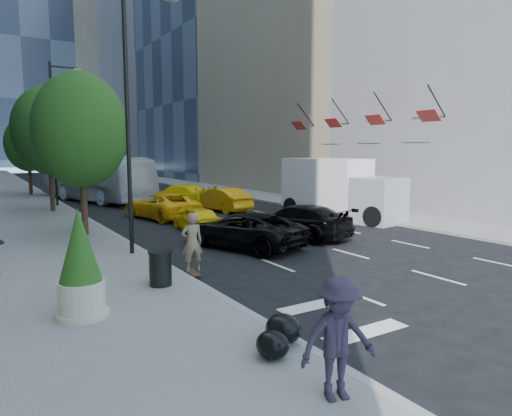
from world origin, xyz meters
TOP-DOWN VIEW (x-y plane):
  - ground at (0.00, 0.00)m, footprint 160.00×160.00m
  - sidewalk_left at (-9.00, 30.00)m, footprint 6.00×120.00m
  - sidewalk_right at (10.00, 30.00)m, footprint 4.00×120.00m
  - tower_right_mid at (22.00, 74.00)m, footprint 20.00×24.00m
  - tower_right_far at (22.00, 98.00)m, footprint 20.00×24.00m
  - lamp_near at (-6.32, 4.00)m, footprint 2.13×0.22m
  - lamp_far at (-6.32, 22.00)m, footprint 2.13×0.22m
  - tree_near at (-7.20, 9.00)m, footprint 4.20×4.20m
  - tree_mid at (-7.20, 19.00)m, footprint 4.50×4.50m
  - tree_far at (-7.20, 32.00)m, footprint 3.90×3.90m
  - traffic_signal at (-6.40, 40.00)m, footprint 2.48×0.53m
  - facade_flags at (10.64, 10.00)m, footprint 1.85×13.30m
  - skateboarder at (-5.60, 0.37)m, footprint 0.76×0.54m
  - black_sedan_lincoln at (-2.00, 3.20)m, footprint 4.22×5.95m
  - black_sedan_mercedes at (1.20, 3.80)m, footprint 3.77×5.81m
  - taxi_a at (-2.00, 7.89)m, footprint 1.62×3.77m
  - taxi_b at (2.56, 14.00)m, footprint 2.47×5.00m
  - taxi_c at (-2.00, 13.00)m, footprint 3.57×5.93m
  - taxi_d at (1.20, 17.90)m, footprint 4.21×6.07m
  - city_bus at (-3.20, 24.95)m, footprint 6.52×13.59m
  - box_truck at (7.14, 7.50)m, footprint 3.95×7.81m
  - pedestrian_c at (-6.80, -7.94)m, footprint 1.42×1.02m
  - trash_can at (-7.03, -0.60)m, footprint 0.65×0.65m
  - planter_shrub at (-9.49, -2.03)m, footprint 1.08×1.08m
  - garbage_bags at (-6.55, -5.96)m, footprint 1.22×1.18m

SIDE VIEW (x-z plane):
  - ground at x=0.00m, z-range 0.00..0.00m
  - sidewalk_left at x=-9.00m, z-range 0.00..0.15m
  - sidewalk_right at x=10.00m, z-range 0.00..0.15m
  - garbage_bags at x=-6.55m, z-range 0.13..0.74m
  - taxi_a at x=-2.00m, z-range 0.00..1.27m
  - trash_can at x=-7.03m, z-range 0.15..1.12m
  - black_sedan_lincoln at x=-2.00m, z-range 0.00..1.51m
  - taxi_c at x=-2.00m, z-range 0.00..1.54m
  - black_sedan_mercedes at x=1.20m, z-range 0.00..1.57m
  - taxi_b at x=2.56m, z-range 0.00..1.58m
  - taxi_d at x=1.20m, z-range 0.00..1.63m
  - skateboarder at x=-5.60m, z-range 0.00..1.94m
  - pedestrian_c at x=-6.80m, z-range 0.15..2.12m
  - planter_shrub at x=-9.49m, z-range 0.09..2.68m
  - box_truck at x=7.14m, z-range 0.03..3.60m
  - city_bus at x=-3.20m, z-range 0.00..3.69m
  - traffic_signal at x=-6.40m, z-range 1.63..6.83m
  - tree_far at x=-7.20m, z-range 1.16..8.09m
  - tree_near at x=-7.20m, z-range 1.24..8.70m
  - tree_mid at x=-7.20m, z-range 1.32..9.31m
  - lamp_near at x=-6.32m, z-range 0.81..10.81m
  - lamp_far at x=-6.32m, z-range 0.81..10.81m
  - facade_flags at x=10.64m, z-range 5.16..7.21m
  - tower_right_far at x=22.00m, z-range 0.00..50.00m
  - tower_right_mid at x=22.00m, z-range 0.00..65.00m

